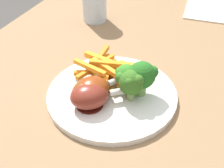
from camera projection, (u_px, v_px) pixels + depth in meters
dining_table at (115, 113)px, 0.68m from camera, size 1.25×0.75×0.74m
dinner_plate at (112, 94)px, 0.57m from camera, size 0.25×0.25×0.01m
broccoli_floret_front at (126, 76)px, 0.54m from camera, size 0.05×0.05×0.06m
broccoli_floret_middle at (131, 81)px, 0.53m from camera, size 0.05×0.05×0.06m
broccoli_floret_back at (142, 75)px, 0.53m from camera, size 0.05×0.06×0.07m
carrot_fries_pile at (107, 69)px, 0.59m from camera, size 0.14×0.12×0.04m
chicken_drumstick_near at (87, 91)px, 0.54m from camera, size 0.13×0.05×0.04m
chicken_drumstick_far at (94, 89)px, 0.54m from camera, size 0.12×0.09×0.05m
chicken_drumstick_extra at (92, 96)px, 0.52m from camera, size 0.10×0.11×0.04m
water_glass at (94, 0)px, 0.80m from camera, size 0.07×0.07×0.12m
napkin at (209, 10)px, 0.89m from camera, size 0.18×0.15×0.00m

